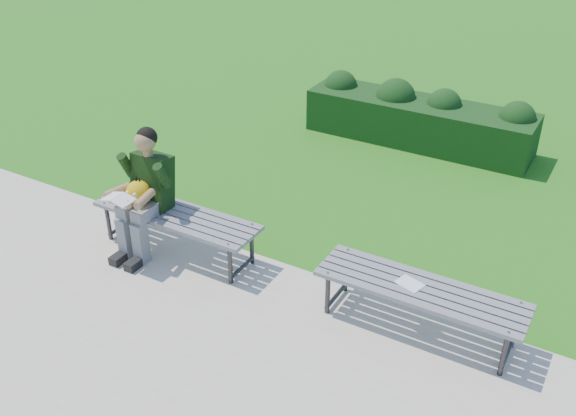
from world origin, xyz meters
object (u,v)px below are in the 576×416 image
(bench_left, at_px, (176,218))
(bench_right, at_px, (420,293))
(paper_sheet, at_px, (410,284))
(hedge, at_px, (418,117))
(seated_boy, at_px, (144,189))

(bench_left, bearing_deg, bench_right, 1.43)
(bench_left, bearing_deg, paper_sheet, 1.49)
(paper_sheet, bearing_deg, bench_right, 0.00)
(hedge, height_order, paper_sheet, hedge)
(bench_right, distance_m, seated_boy, 2.89)
(seated_boy, bearing_deg, hedge, 70.11)
(bench_right, bearing_deg, bench_left, -178.57)
(hedge, xyz_separation_m, paper_sheet, (1.32, -3.86, 0.10))
(hedge, bearing_deg, bench_left, -106.39)
(hedge, distance_m, bench_right, 4.11)
(bench_right, relative_size, seated_boy, 1.37)
(paper_sheet, bearing_deg, hedge, 108.83)
(hedge, height_order, bench_right, hedge)
(paper_sheet, bearing_deg, bench_left, -178.51)
(bench_right, relative_size, paper_sheet, 7.01)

